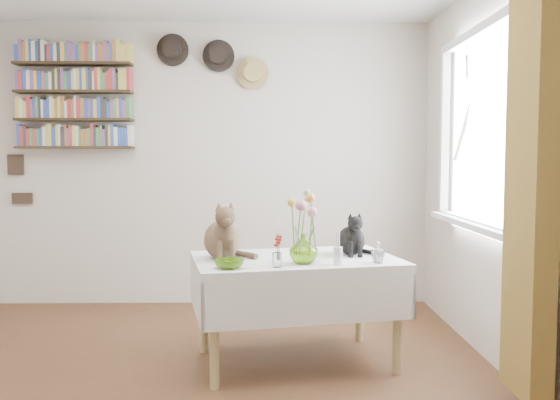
{
  "coord_description": "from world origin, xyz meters",
  "views": [
    {
      "loc": [
        0.59,
        -3.05,
        1.3
      ],
      "look_at": [
        0.66,
        0.55,
        1.05
      ],
      "focal_mm": 38.0,
      "sensor_mm": 36.0,
      "label": 1
    }
  ],
  "objects_px": {
    "black_cat": "(351,233)",
    "dining_table": "(295,284)",
    "bookshelf_unit": "(74,96)",
    "flower_vase": "(304,249)",
    "tabby_cat": "(222,229)"
  },
  "relations": [
    {
      "from": "dining_table",
      "to": "tabby_cat",
      "type": "bearing_deg",
      "value": -177.42
    },
    {
      "from": "flower_vase",
      "to": "bookshelf_unit",
      "type": "relative_size",
      "value": 0.18
    },
    {
      "from": "black_cat",
      "to": "bookshelf_unit",
      "type": "xyz_separation_m",
      "value": [
        -2.23,
        1.39,
        1.02
      ]
    },
    {
      "from": "tabby_cat",
      "to": "black_cat",
      "type": "height_order",
      "value": "tabby_cat"
    },
    {
      "from": "dining_table",
      "to": "black_cat",
      "type": "height_order",
      "value": "black_cat"
    },
    {
      "from": "flower_vase",
      "to": "dining_table",
      "type": "bearing_deg",
      "value": 100.08
    },
    {
      "from": "dining_table",
      "to": "tabby_cat",
      "type": "relative_size",
      "value": 3.8
    },
    {
      "from": "flower_vase",
      "to": "bookshelf_unit",
      "type": "bearing_deg",
      "value": 137.77
    },
    {
      "from": "tabby_cat",
      "to": "bookshelf_unit",
      "type": "xyz_separation_m",
      "value": [
        -1.39,
        1.53,
        0.98
      ]
    },
    {
      "from": "tabby_cat",
      "to": "black_cat",
      "type": "relative_size",
      "value": 1.28
    },
    {
      "from": "black_cat",
      "to": "dining_table",
      "type": "bearing_deg",
      "value": -167.93
    },
    {
      "from": "black_cat",
      "to": "flower_vase",
      "type": "bearing_deg",
      "value": -140.22
    },
    {
      "from": "flower_vase",
      "to": "tabby_cat",
      "type": "bearing_deg",
      "value": 158.8
    },
    {
      "from": "dining_table",
      "to": "bookshelf_unit",
      "type": "distance_m",
      "value": 2.74
    },
    {
      "from": "black_cat",
      "to": "bookshelf_unit",
      "type": "relative_size",
      "value": 0.29
    }
  ]
}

